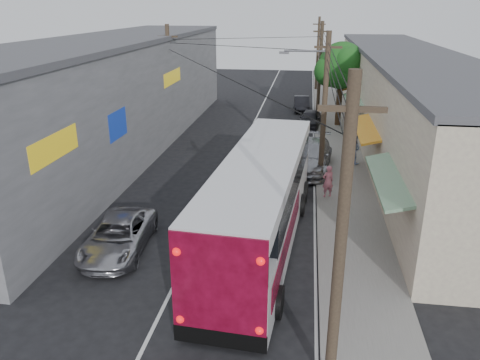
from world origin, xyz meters
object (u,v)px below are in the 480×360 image
(jeepney, at_px, (119,236))
(pedestrian_near, at_px, (328,181))
(coach_bus, at_px, (261,200))
(parked_car_mid, at_px, (310,119))
(pedestrian_far, at_px, (353,149))
(parked_car_far, at_px, (302,104))
(parked_suv, at_px, (310,156))

(jeepney, distance_m, pedestrian_near, 10.63)
(coach_bus, xyz_separation_m, parked_car_mid, (1.92, 20.08, -1.27))
(pedestrian_near, height_order, pedestrian_far, pedestrian_far)
(parked_car_mid, distance_m, pedestrian_near, 14.89)
(jeepney, bearing_deg, pedestrian_near, 34.09)
(coach_bus, xyz_separation_m, pedestrian_far, (4.53, 10.81, -0.94))
(parked_car_far, bearing_deg, pedestrian_near, -88.48)
(parked_car_mid, bearing_deg, pedestrian_near, -79.44)
(parked_suv, relative_size, pedestrian_far, 3.31)
(coach_bus, xyz_separation_m, parked_car_far, (1.12, 26.26, -1.30))
(parked_suv, relative_size, parked_car_mid, 1.49)
(parked_suv, relative_size, pedestrian_near, 3.56)
(parked_car_mid, bearing_deg, parked_car_far, 104.40)
(parked_car_far, height_order, pedestrian_far, pedestrian_far)
(coach_bus, relative_size, jeepney, 2.76)
(pedestrian_near, distance_m, pedestrian_far, 5.84)
(jeepney, height_order, parked_car_mid, parked_car_mid)
(parked_car_mid, height_order, pedestrian_far, pedestrian_far)
(parked_suv, distance_m, parked_car_far, 16.68)
(parked_car_far, relative_size, pedestrian_near, 2.36)
(coach_bus, height_order, parked_suv, coach_bus)
(jeepney, bearing_deg, parked_car_far, 72.30)
(parked_car_far, bearing_deg, coach_bus, -95.58)
(pedestrian_far, bearing_deg, jeepney, 84.11)
(coach_bus, distance_m, parked_suv, 9.85)
(jeepney, height_order, parked_suv, parked_suv)
(parked_car_mid, xyz_separation_m, parked_car_far, (-0.80, 6.18, -0.03))
(coach_bus, height_order, pedestrian_far, coach_bus)
(jeepney, relative_size, pedestrian_near, 2.92)
(pedestrian_far, bearing_deg, parked_suv, 58.44)
(jeepney, bearing_deg, parked_car_mid, 66.69)
(pedestrian_near, bearing_deg, coach_bus, 36.59)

